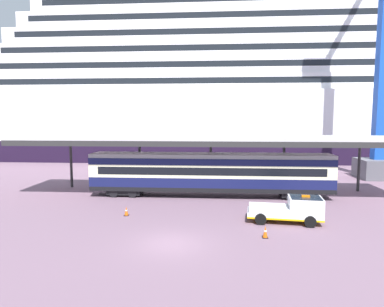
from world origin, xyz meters
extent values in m
plane|color=#705567|center=(0.00, 0.00, 0.00)|extent=(400.00, 400.00, 0.00)
cube|color=black|center=(18.89, 47.94, 1.81)|extent=(131.05, 26.14, 3.62)
cube|color=white|center=(18.89, 47.94, 7.85)|extent=(131.05, 26.14, 8.45)
cube|color=white|center=(18.89, 47.94, 13.43)|extent=(120.56, 24.05, 2.71)
cube|color=black|center=(18.89, 35.96, 13.56)|extent=(115.32, 0.12, 0.97)
cube|color=white|center=(18.89, 47.94, 16.13)|extent=(115.74, 23.09, 2.71)
cube|color=black|center=(18.89, 36.45, 16.27)|extent=(110.71, 0.12, 0.97)
cube|color=white|center=(18.89, 47.94, 18.84)|extent=(110.92, 22.12, 2.71)
cube|color=black|center=(18.89, 36.93, 18.98)|extent=(106.09, 0.12, 0.97)
cube|color=white|center=(18.89, 47.94, 21.55)|extent=(106.09, 21.16, 2.71)
cube|color=black|center=(18.89, 37.41, 21.68)|extent=(101.48, 0.12, 0.97)
cube|color=white|center=(18.89, 47.94, 24.25)|extent=(101.27, 20.20, 2.71)
cube|color=black|center=(18.89, 37.89, 24.39)|extent=(96.87, 0.12, 0.97)
cube|color=white|center=(18.89, 47.94, 26.96)|extent=(96.45, 19.24, 2.71)
cube|color=white|center=(18.89, 47.94, 29.66)|extent=(91.63, 18.28, 2.71)
cube|color=#BEBEBE|center=(2.09, 12.90, 5.58)|extent=(37.72, 6.37, 0.25)
cube|color=#2B2B2B|center=(2.09, 9.81, 5.21)|extent=(37.72, 0.20, 0.50)
cylinder|color=#2B2B2B|center=(-13.00, 15.69, 2.73)|extent=(0.28, 0.28, 5.46)
cylinder|color=#2B2B2B|center=(-5.46, 15.69, 2.73)|extent=(0.28, 0.28, 5.46)
cylinder|color=#2B2B2B|center=(2.09, 15.69, 2.73)|extent=(0.28, 0.28, 5.46)
cylinder|color=#2B2B2B|center=(9.63, 15.69, 2.73)|extent=(0.28, 0.28, 5.46)
cylinder|color=#2B2B2B|center=(17.18, 15.69, 2.73)|extent=(0.28, 0.28, 5.46)
cube|color=black|center=(2.09, 12.40, 0.85)|extent=(22.69, 2.80, 0.40)
cube|color=#141947|center=(2.09, 12.40, 1.50)|extent=(22.69, 2.80, 0.90)
cube|color=beige|center=(2.09, 12.40, 2.55)|extent=(22.69, 2.80, 1.20)
cube|color=black|center=(2.09, 11.03, 2.60)|extent=(20.88, 0.08, 0.72)
cube|color=#141947|center=(2.09, 12.40, 3.45)|extent=(22.69, 2.80, 0.60)
cube|color=#9B9B9B|center=(2.09, 12.40, 3.93)|extent=(22.69, 2.69, 0.36)
cube|color=black|center=(-6.08, 12.40, 0.45)|extent=(3.20, 2.35, 0.50)
cylinder|color=black|center=(-6.98, 11.23, 0.42)|extent=(0.84, 0.12, 0.84)
cylinder|color=black|center=(-5.18, 11.23, 0.42)|extent=(0.84, 0.12, 0.84)
cube|color=black|center=(10.26, 12.40, 0.45)|extent=(3.20, 2.35, 0.50)
cylinder|color=black|center=(9.36, 11.23, 0.42)|extent=(0.84, 0.12, 0.84)
cylinder|color=black|center=(11.16, 11.23, 0.42)|extent=(0.84, 0.12, 0.84)
cube|color=white|center=(7.56, 4.78, 0.58)|extent=(5.39, 2.57, 0.36)
cube|color=#F2B20C|center=(7.56, 4.78, 0.45)|extent=(5.39, 2.59, 0.12)
cube|color=white|center=(9.00, 4.62, 1.31)|extent=(2.49, 2.16, 1.10)
cube|color=#19232D|center=(9.00, 4.62, 1.66)|extent=(2.27, 2.06, 0.44)
cube|color=orange|center=(9.00, 4.62, 1.94)|extent=(0.58, 0.26, 0.16)
cube|color=white|center=(6.52, 4.90, 0.94)|extent=(3.11, 2.23, 0.36)
cylinder|color=black|center=(9.32, 5.59, 0.40)|extent=(0.82, 0.34, 0.80)
cylinder|color=black|center=(9.10, 3.60, 0.40)|extent=(0.82, 0.34, 0.80)
cylinder|color=black|center=(6.01, 5.96, 0.40)|extent=(0.82, 0.34, 0.80)
cylinder|color=black|center=(5.79, 3.98, 0.40)|extent=(0.82, 0.34, 0.80)
cube|color=black|center=(5.74, 1.38, 0.02)|extent=(0.36, 0.36, 0.04)
cone|color=#EA590F|center=(5.74, 1.38, 0.41)|extent=(0.30, 0.30, 0.73)
cylinder|color=white|center=(5.74, 1.38, 0.44)|extent=(0.17, 0.17, 0.10)
cube|color=black|center=(-4.20, 5.48, 0.02)|extent=(0.36, 0.36, 0.04)
cone|color=#EA590F|center=(-4.20, 5.48, 0.38)|extent=(0.30, 0.30, 0.67)
cylinder|color=white|center=(-4.20, 5.48, 0.41)|extent=(0.17, 0.17, 0.09)
cube|color=#595960|center=(22.61, 23.52, 1.20)|extent=(4.40, 4.40, 2.40)
camera|label=1|loc=(2.62, -19.11, 7.43)|focal=31.27mm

